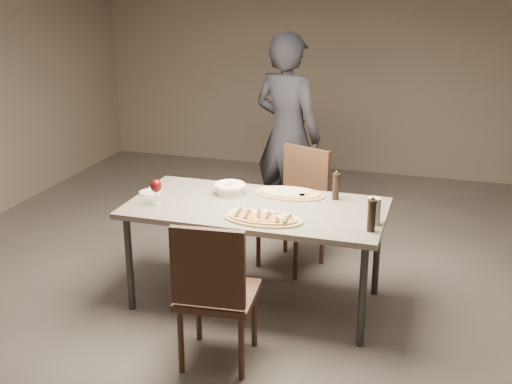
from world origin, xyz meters
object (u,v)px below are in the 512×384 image
(ham_pizza, at_px, (289,193))
(pepper_mill_left, at_px, (372,215))
(dining_table, at_px, (256,213))
(diner, at_px, (287,135))
(chair_near, at_px, (214,288))
(carafe, at_px, (374,211))
(zucchini_pizza, at_px, (263,218))
(bread_basket, at_px, (230,188))
(chair_far, at_px, (298,201))

(ham_pizza, xyz_separation_m, pepper_mill_left, (0.66, -0.52, 0.09))
(dining_table, height_order, diner, diner)
(chair_near, bearing_deg, diner, 88.37)
(carafe, distance_m, chair_near, 1.16)
(carafe, bearing_deg, chair_near, -137.25)
(zucchini_pizza, distance_m, bread_basket, 0.58)
(ham_pizza, distance_m, chair_far, 0.53)
(chair_near, bearing_deg, bread_basket, 98.73)
(zucchini_pizza, height_order, diner, diner)
(ham_pizza, relative_size, chair_near, 0.54)
(dining_table, xyz_separation_m, zucchini_pizza, (0.13, -0.25, 0.07))
(dining_table, xyz_separation_m, chair_far, (0.12, 0.76, -0.15))
(zucchini_pizza, height_order, carafe, carafe)
(dining_table, bearing_deg, bread_basket, 145.29)
(pepper_mill_left, bearing_deg, diner, 120.34)
(zucchini_pizza, distance_m, chair_near, 0.67)
(carafe, relative_size, chair_far, 0.18)
(carafe, xyz_separation_m, chair_near, (-0.82, -0.76, -0.30))
(bread_basket, relative_size, chair_far, 0.24)
(zucchini_pizza, bearing_deg, diner, 116.51)
(chair_near, height_order, diner, diner)
(ham_pizza, bearing_deg, chair_far, 96.74)
(ham_pizza, bearing_deg, diner, 106.14)
(zucchini_pizza, xyz_separation_m, carafe, (0.70, 0.15, 0.07))
(chair_near, height_order, chair_far, chair_far)
(chair_near, relative_size, diner, 0.52)
(bread_basket, distance_m, diner, 1.26)
(zucchini_pizza, xyz_separation_m, chair_far, (-0.01, 1.01, -0.23))
(ham_pizza, bearing_deg, chair_near, -97.27)
(ham_pizza, xyz_separation_m, chair_near, (-0.16, -1.15, -0.23))
(chair_far, bearing_deg, chair_near, 107.77)
(pepper_mill_left, bearing_deg, zucchini_pizza, -178.62)
(zucchini_pizza, bearing_deg, pepper_mill_left, 18.70)
(zucchini_pizza, xyz_separation_m, pepper_mill_left, (0.70, 0.02, 0.09))
(carafe, relative_size, diner, 0.10)
(zucchini_pizza, height_order, bread_basket, bread_basket)
(zucchini_pizza, relative_size, bread_basket, 2.27)
(ham_pizza, height_order, chair_far, chair_far)
(diner, bearing_deg, zucchini_pizza, 119.35)
(pepper_mill_left, xyz_separation_m, chair_far, (-0.71, 0.99, -0.32))
(ham_pizza, height_order, bread_basket, bread_basket)
(chair_far, distance_m, diner, 0.81)
(bread_basket, height_order, pepper_mill_left, pepper_mill_left)
(carafe, bearing_deg, ham_pizza, 149.62)
(dining_table, relative_size, bread_basket, 7.65)
(zucchini_pizza, distance_m, carafe, 0.72)
(carafe, height_order, chair_far, chair_far)
(zucchini_pizza, bearing_deg, carafe, 29.05)
(ham_pizza, distance_m, bread_basket, 0.44)
(zucchini_pizza, xyz_separation_m, bread_basket, (-0.38, 0.43, 0.03))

